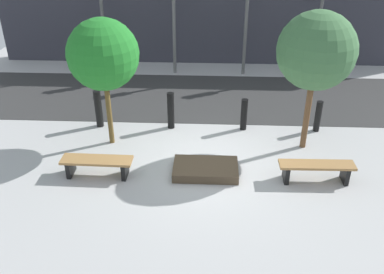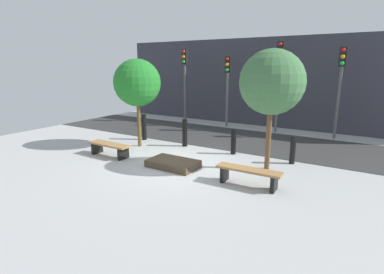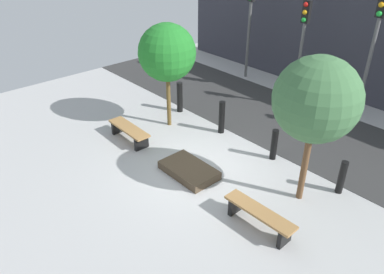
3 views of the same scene
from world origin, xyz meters
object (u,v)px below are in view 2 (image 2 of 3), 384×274
bench_left (110,147)px  planter_bed (173,164)px  traffic_light_mid_east (279,71)px  bench_right (248,174)px  bollard_center (233,141)px  bollard_left (185,133)px  bollard_right (293,150)px  bollard_far_left (144,127)px  traffic_light_mid_west (228,79)px  traffic_light_east (341,77)px  tree_behind_right_bench (272,82)px  traffic_light_west (185,73)px  tree_behind_left_bench (137,83)px

bench_left → planter_bed: bearing=5.6°
bench_left → traffic_light_mid_east: size_ratio=0.41×
bench_left → traffic_light_mid_east: (3.81, 6.81, 2.49)m
bench_right → bollard_center: (-1.51, 2.47, 0.12)m
bench_right → bollard_left: 4.34m
bollard_right → bollard_center: bearing=180.0°
bollard_center → traffic_light_mid_east: bearing=86.8°
bollard_far_left → bollard_right: size_ratio=1.21×
traffic_light_mid_west → bench_left: bearing=-100.6°
bollard_center → traffic_light_mid_west: bearing=117.9°
planter_bed → traffic_light_east: size_ratio=0.40×
bollard_left → traffic_light_east: traffic_light_east is taller
bollard_far_left → bench_left: bearing=-77.8°
bench_right → bollard_right: size_ratio=1.92×
tree_behind_right_bench → traffic_light_mid_east: 5.40m
bollard_left → traffic_light_mid_east: (2.30, 4.34, 2.28)m
bench_left → traffic_light_west: size_ratio=0.43×
bench_left → bollard_left: size_ratio=1.56×
bench_right → tree_behind_right_bench: tree_behind_right_bench is taller
bollard_right → traffic_light_west: 8.44m
traffic_light_west → traffic_light_mid_west: (2.54, -0.00, -0.26)m
tree_behind_left_bench → traffic_light_mid_east: bearing=54.0°
bollard_right → traffic_light_mid_west: (-4.35, 4.34, 1.98)m
bench_left → traffic_light_east: 9.59m
bollard_far_left → traffic_light_west: traffic_light_west is taller
planter_bed → traffic_light_east: bearing=60.0°
traffic_light_west → traffic_light_mid_east: size_ratio=0.95×
bollard_right → bollard_far_left: bearing=180.0°
bollard_center → planter_bed: bearing=-114.3°
planter_bed → bollard_center: bearing=65.7°
bench_right → bollard_left: bollard_left is taller
tree_behind_right_bench → bollard_left: tree_behind_right_bench is taller
bench_left → bollard_far_left: bearing=103.3°
bench_right → traffic_light_mid_west: 8.08m
bollard_left → bollard_right: bollard_left is taller
tree_behind_right_bench → bench_right: bearing=-90.0°
planter_bed → bollard_left: bearing=114.3°
traffic_light_west → traffic_light_east: bearing=-0.0°
planter_bed → tree_behind_left_bench: size_ratio=0.46×
bollard_center → traffic_light_mid_east: 4.94m
planter_bed → traffic_light_mid_east: bearing=79.1°
bench_right → tree_behind_left_bench: (-5.08, 1.56, 2.10)m
bollard_center → bench_right: bearing=-58.5°
bollard_center → tree_behind_left_bench: bearing=-165.7°
planter_bed → traffic_light_mid_west: size_ratio=0.44×
planter_bed → traffic_light_mid_west: traffic_light_mid_west is taller
traffic_light_mid_east → traffic_light_east: (2.54, -0.00, -0.19)m
bench_left → bollard_center: (3.56, 2.47, 0.14)m
bollard_far_left → traffic_light_mid_east: size_ratio=0.26×
bench_left → bollard_right: bollard_right is taller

